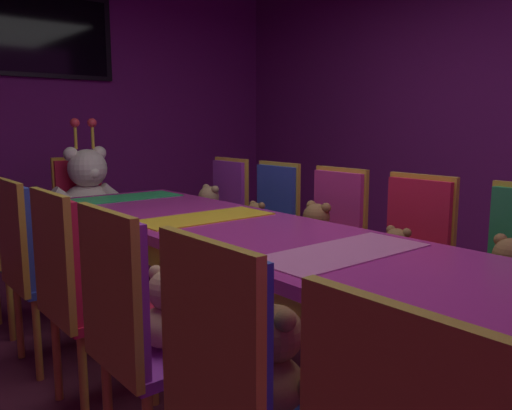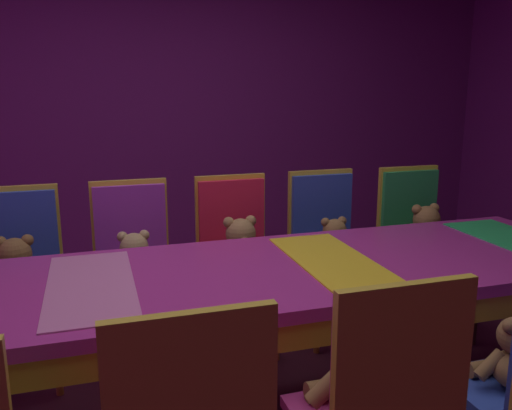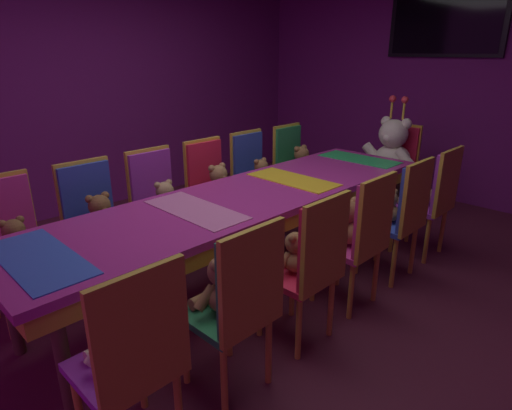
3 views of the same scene
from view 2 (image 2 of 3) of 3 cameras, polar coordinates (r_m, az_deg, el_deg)
name	(u,v)px [view 2 (image 2 of 3)]	position (r m, az deg, el deg)	size (l,w,h in m)	color
wall_left	(146,96)	(4.63, -11.69, 11.38)	(0.12, 6.40, 2.80)	#721E72
banquet_table	(220,291)	(2.21, -3.88, -9.20)	(0.90, 3.53, 0.75)	#B22D8C
chair_left_1	(20,264)	(2.98, -23.89, -5.76)	(0.42, 0.41, 0.98)	#2D47B2
teddy_left_1	(17,273)	(2.84, -24.21, -6.68)	(0.26, 0.34, 0.32)	brown
chair_left_2	(133,253)	(2.97, -13.04, -5.04)	(0.42, 0.41, 0.98)	purple
teddy_left_2	(135,264)	(2.83, -12.79, -6.12)	(0.24, 0.31, 0.29)	tan
chair_left_3	(234,244)	(3.05, -2.35, -4.22)	(0.42, 0.41, 0.98)	red
teddy_left_3	(241,251)	(2.91, -1.60, -4.96)	(0.27, 0.35, 0.33)	#9E7247
chair_left_4	(324,236)	(3.24, 7.31, -3.28)	(0.42, 0.41, 0.98)	#2D47B2
teddy_left_4	(335,245)	(3.13, 8.39, -4.26)	(0.23, 0.30, 0.28)	olive
chair_left_5	(412,229)	(3.50, 16.34, -2.50)	(0.42, 0.41, 0.98)	#268C4C
teddy_left_5	(426,235)	(3.39, 17.70, -3.08)	(0.27, 0.35, 0.33)	olive
chair_right_3	(385,402)	(1.67, 13.58, -19.75)	(0.42, 0.41, 0.98)	#CC338C
teddy_right_3	(360,375)	(1.77, 11.06, -17.36)	(0.27, 0.35, 0.33)	olive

